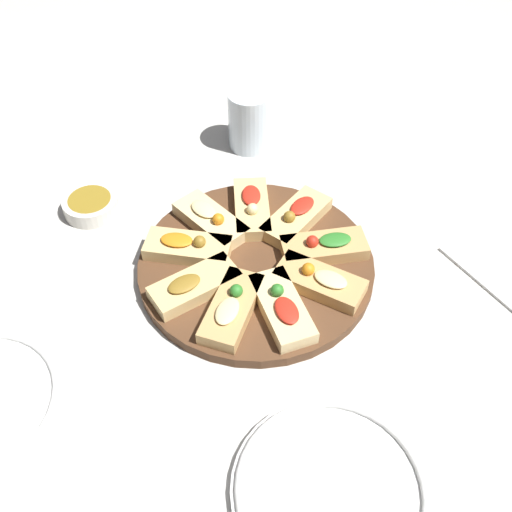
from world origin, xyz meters
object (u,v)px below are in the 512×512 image
at_px(water_glass, 250,120).
at_px(dipping_bowl, 91,205).
at_px(serving_board, 256,265).
at_px(napkin_stack, 506,262).
at_px(plate_left, 331,489).

relative_size(water_glass, dipping_bowl, 1.22).
xyz_separation_m(serving_board, napkin_stack, (-0.24, -0.24, -0.00)).
height_order(plate_left, water_glass, water_glass).
relative_size(serving_board, napkin_stack, 2.32).
bearing_deg(dipping_bowl, napkin_stack, -147.42).
distance_m(plate_left, napkin_stack, 0.41).
height_order(serving_board, plate_left, same).
height_order(serving_board, water_glass, water_glass).
distance_m(napkin_stack, dipping_bowl, 0.59).
bearing_deg(serving_board, water_glass, -45.13).
distance_m(serving_board, napkin_stack, 0.34).
relative_size(serving_board, water_glass, 3.23).
height_order(plate_left, napkin_stack, plate_left).
bearing_deg(plate_left, serving_board, -33.30).
bearing_deg(serving_board, dipping_bowl, 17.57).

